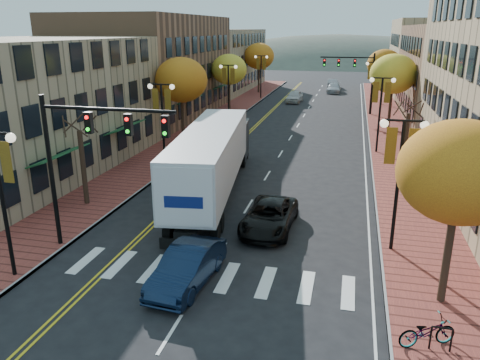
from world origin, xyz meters
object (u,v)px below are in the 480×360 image
Objects in this scene: navy_sedan at (187,267)px; bicycle at (427,332)px; black_suv at (269,216)px; semi_truck at (214,154)px.

navy_sedan is 2.43× the size of bicycle.
navy_sedan is 0.91× the size of black_suv.
black_suv is at bearing -54.82° from semi_truck.
semi_truck is 6.43m from black_suv.
navy_sedan is at bearing -108.49° from black_suv.
navy_sedan is 6.38m from black_suv.
black_suv is (4.18, -4.55, -1.79)m from semi_truck.
bicycle is at bearing -49.57° from black_suv.
navy_sedan reaches higher than bicycle.
black_suv reaches higher than bicycle.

